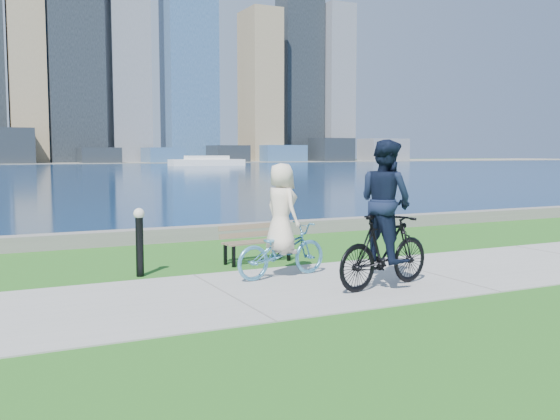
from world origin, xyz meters
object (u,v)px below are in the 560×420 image
at_px(cyclist_man, 385,226).
at_px(park_bench, 255,239).
at_px(bollard_lamp, 139,237).
at_px(cyclist_woman, 281,235).

bearing_deg(cyclist_man, park_bench, 4.38).
distance_m(bollard_lamp, cyclist_woman, 2.58).
distance_m(bollard_lamp, cyclist_man, 4.40).
xyz_separation_m(park_bench, cyclist_man, (0.92, -3.20, 0.57)).
height_order(bollard_lamp, cyclist_woman, cyclist_woman).
xyz_separation_m(bollard_lamp, cyclist_man, (3.40, -2.78, 0.32)).
bearing_deg(bollard_lamp, cyclist_woman, -29.37).
bearing_deg(cyclist_man, cyclist_woman, 25.57).
distance_m(park_bench, cyclist_man, 3.38).
relative_size(cyclist_woman, cyclist_man, 0.84).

